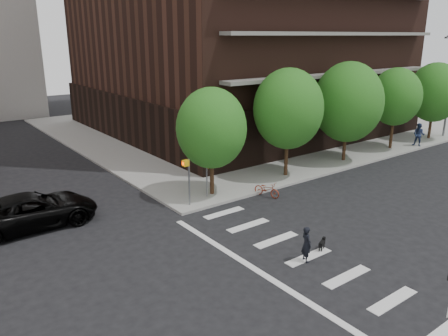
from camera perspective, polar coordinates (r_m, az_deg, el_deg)
ground at (r=17.43m, az=4.09°, el=-14.33°), size 120.00×120.00×0.00m
sidewalk_ne at (r=46.95m, az=4.28°, el=5.90°), size 39.00×33.00×0.15m
crosswalk at (r=18.77m, az=9.31°, el=-12.07°), size 3.85×13.00×0.01m
tree_a at (r=24.58m, az=-1.64°, el=5.22°), size 4.00×4.00×5.90m
tree_b at (r=28.32m, az=8.39°, el=7.64°), size 4.50×4.50×6.65m
tree_c at (r=32.82m, az=15.89°, el=8.27°), size 5.00×5.00×6.80m
tree_d at (r=37.75m, az=21.52°, el=8.64°), size 4.00×4.00×6.20m
tree_e at (r=42.95m, az=25.83°, el=8.88°), size 4.50×4.50×6.35m
pedestrian_signal at (r=23.76m, az=-4.10°, el=-0.70°), size 2.18×0.67×2.60m
parked_car_black at (r=23.32m, az=-23.71°, el=-5.12°), size 2.84×6.12×1.70m
scooter at (r=25.58m, az=5.62°, el=-2.77°), size 0.99×1.78×0.88m
dog_walker at (r=18.60m, az=10.71°, el=-9.75°), size 0.65×0.52×1.55m
dog at (r=19.86m, az=12.70°, el=-9.55°), size 0.59×0.36×0.50m
pedestrian_far at (r=39.85m, az=24.09°, el=3.99°), size 1.08×0.93×1.92m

